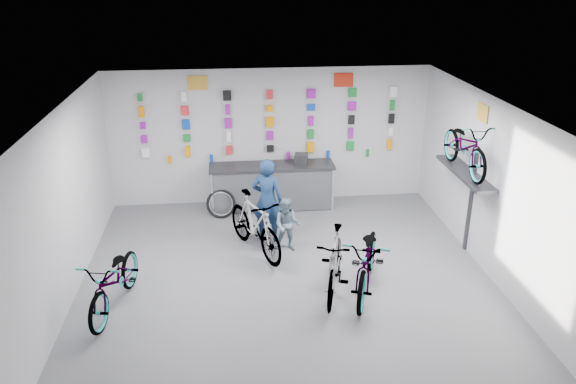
{
  "coord_description": "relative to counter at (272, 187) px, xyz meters",
  "views": [
    {
      "loc": [
        -0.88,
        -7.85,
        5.05
      ],
      "look_at": [
        0.12,
        1.4,
        1.24
      ],
      "focal_mm": 35.0,
      "sensor_mm": 36.0,
      "label": 1
    }
  ],
  "objects": [
    {
      "name": "counter",
      "position": [
        0.0,
        0.0,
        0.0
      ],
      "size": [
        2.7,
        0.66,
        1.0
      ],
      "color": "black",
      "rests_on": "floor"
    },
    {
      "name": "wall_left",
      "position": [
        -3.5,
        -3.54,
        1.01
      ],
      "size": [
        0.0,
        8.0,
        8.0
      ],
      "primitive_type": "plane",
      "rotation": [
        1.57,
        0.0,
        1.57
      ],
      "color": "silver",
      "rests_on": "floor"
    },
    {
      "name": "register",
      "position": [
        0.64,
        0.01,
        0.62
      ],
      "size": [
        0.34,
        0.35,
        0.22
      ],
      "primitive_type": "cube",
      "rotation": [
        0.0,
        0.0,
        -0.21
      ],
      "color": "black",
      "rests_on": "counter"
    },
    {
      "name": "sign_right",
      "position": [
        1.6,
        0.44,
        2.23
      ],
      "size": [
        0.42,
        0.02,
        0.3
      ],
      "primitive_type": "cube",
      "color": "red",
      "rests_on": "wall_back"
    },
    {
      "name": "spare_wheel",
      "position": [
        -1.12,
        -0.37,
        -0.19
      ],
      "size": [
        0.65,
        0.32,
        0.61
      ],
      "rotation": [
        0.0,
        0.0,
        -0.1
      ],
      "color": "black",
      "rests_on": "floor"
    },
    {
      "name": "bike_left",
      "position": [
        -2.74,
        -3.64,
        0.01
      ],
      "size": [
        1.02,
        1.97,
        0.99
      ],
      "primitive_type": "imported",
      "rotation": [
        0.0,
        0.0,
        -0.2
      ],
      "color": "gray",
      "rests_on": "floor"
    },
    {
      "name": "customer",
      "position": [
        0.12,
        -2.01,
        0.04
      ],
      "size": [
        0.58,
        0.49,
        1.04
      ],
      "primitive_type": "imported",
      "rotation": [
        0.0,
        0.0,
        -0.21
      ],
      "color": "slate",
      "rests_on": "floor"
    },
    {
      "name": "wall_bracket",
      "position": [
        3.33,
        -2.34,
        0.98
      ],
      "size": [
        0.39,
        1.9,
        2.0
      ],
      "color": "#333338",
      "rests_on": "wall_right"
    },
    {
      "name": "ceiling",
      "position": [
        0.0,
        -3.54,
        2.51
      ],
      "size": [
        8.0,
        8.0,
        0.0
      ],
      "primitive_type": "plane",
      "rotation": [
        3.14,
        0.0,
        0.0
      ],
      "color": "white",
      "rests_on": "wall_back"
    },
    {
      "name": "wall_back",
      "position": [
        0.0,
        0.46,
        1.01
      ],
      "size": [
        7.0,
        0.0,
        7.0
      ],
      "primitive_type": "plane",
      "rotation": [
        1.57,
        0.0,
        0.0
      ],
      "color": "silver",
      "rests_on": "floor"
    },
    {
      "name": "merch_wall",
      "position": [
        0.07,
        0.39,
        1.32
      ],
      "size": [
        5.56,
        0.08,
        1.57
      ],
      "color": "white",
      "rests_on": "wall_back"
    },
    {
      "name": "bike_wall",
      "position": [
        3.25,
        -2.34,
        1.57
      ],
      "size": [
        0.63,
        1.8,
        0.95
      ],
      "primitive_type": "imported",
      "color": "gray",
      "rests_on": "wall_bracket"
    },
    {
      "name": "bike_service",
      "position": [
        -0.48,
        -2.04,
        0.09
      ],
      "size": [
        1.31,
        1.96,
        1.15
      ],
      "primitive_type": "imported",
      "rotation": [
        0.0,
        0.0,
        0.44
      ],
      "color": "gray",
      "rests_on": "floor"
    },
    {
      "name": "sign_side",
      "position": [
        3.48,
        -2.34,
        2.16
      ],
      "size": [
        0.02,
        0.4,
        0.3
      ],
      "primitive_type": "cube",
      "color": "gold",
      "rests_on": "wall_right"
    },
    {
      "name": "bike_center",
      "position": [
        0.73,
        -3.56,
        0.05
      ],
      "size": [
        1.0,
        1.87,
        1.08
      ],
      "primitive_type": "imported",
      "rotation": [
        0.0,
        0.0,
        -0.29
      ],
      "color": "gray",
      "rests_on": "floor"
    },
    {
      "name": "clerk",
      "position": [
        -0.21,
        -1.53,
        0.35
      ],
      "size": [
        0.71,
        0.58,
        1.67
      ],
      "primitive_type": "imported",
      "rotation": [
        0.0,
        0.0,
        2.79
      ],
      "color": "navy",
      "rests_on": "floor"
    },
    {
      "name": "sign_left",
      "position": [
        -1.5,
        0.44,
        2.23
      ],
      "size": [
        0.42,
        0.02,
        0.3
      ],
      "primitive_type": "cube",
      "color": "gold",
      "rests_on": "wall_back"
    },
    {
      "name": "bike_right",
      "position": [
        1.29,
        -3.54,
        0.06
      ],
      "size": [
        1.4,
        2.21,
        1.09
      ],
      "primitive_type": "imported",
      "rotation": [
        0.0,
        0.0,
        -0.35
      ],
      "color": "gray",
      "rests_on": "floor"
    },
    {
      "name": "floor",
      "position": [
        0.0,
        -3.54,
        -0.49
      ],
      "size": [
        8.0,
        8.0,
        0.0
      ],
      "primitive_type": "plane",
      "color": "#56565C",
      "rests_on": "ground"
    },
    {
      "name": "wall_right",
      "position": [
        3.5,
        -3.54,
        1.01
      ],
      "size": [
        0.0,
        8.0,
        8.0
      ],
      "primitive_type": "plane",
      "rotation": [
        1.57,
        0.0,
        -1.57
      ],
      "color": "silver",
      "rests_on": "floor"
    }
  ]
}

